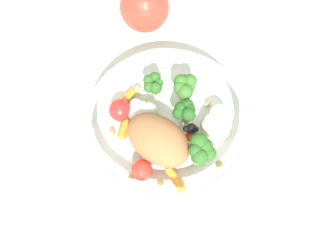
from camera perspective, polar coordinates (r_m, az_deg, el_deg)
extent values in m
plane|color=silver|center=(0.55, 0.99, -0.82)|extent=(2.40, 2.40, 0.00)
cylinder|color=white|center=(0.54, 0.00, -1.02)|extent=(0.21, 0.21, 0.01)
torus|color=white|center=(0.50, 0.00, 0.89)|extent=(0.22, 0.22, 0.01)
ellipsoid|color=#9E663D|center=(0.50, -1.44, -2.03)|extent=(0.10, 0.07, 0.05)
cylinder|color=#7FAD5B|center=(0.53, 2.57, 1.18)|extent=(0.01, 0.01, 0.02)
sphere|color=#23561E|center=(0.51, 1.94, 2.57)|extent=(0.02, 0.02, 0.02)
sphere|color=#23561E|center=(0.51, 2.00, 1.74)|extent=(0.02, 0.02, 0.02)
sphere|color=#23561E|center=(0.51, 3.01, 1.73)|extent=(0.02, 0.02, 0.02)
sphere|color=#23561E|center=(0.51, 3.23, 2.42)|extent=(0.02, 0.02, 0.02)
sphere|color=#23561E|center=(0.51, 2.94, 3.10)|extent=(0.02, 0.02, 0.02)
cylinder|color=#7FAD5B|center=(0.55, 2.41, 4.84)|extent=(0.01, 0.01, 0.02)
sphere|color=#386B28|center=(0.53, 1.90, 6.52)|extent=(0.02, 0.02, 0.02)
sphere|color=#386B28|center=(0.53, 1.77, 5.62)|extent=(0.02, 0.02, 0.02)
sphere|color=#386B28|center=(0.52, 2.49, 5.02)|extent=(0.02, 0.02, 0.02)
sphere|color=#386B28|center=(0.53, 3.22, 5.71)|extent=(0.02, 0.02, 0.02)
sphere|color=#386B28|center=(0.53, 3.28, 6.63)|extent=(0.02, 0.02, 0.02)
sphere|color=#386B28|center=(0.53, 2.33, 6.66)|extent=(0.02, 0.02, 0.02)
cylinder|color=#7FAD5B|center=(0.51, 4.45, -4.48)|extent=(0.02, 0.02, 0.03)
sphere|color=#2D6023|center=(0.49, 4.10, -3.12)|extent=(0.02, 0.02, 0.02)
sphere|color=#2D6023|center=(0.48, 4.07, -3.64)|extent=(0.02, 0.02, 0.02)
sphere|color=#2D6023|center=(0.48, 4.71, -4.48)|extent=(0.02, 0.02, 0.02)
sphere|color=#2D6023|center=(0.49, 5.91, -4.02)|extent=(0.02, 0.02, 0.02)
sphere|color=#2D6023|center=(0.49, 5.38, -3.09)|extent=(0.02, 0.02, 0.02)
sphere|color=#2D6023|center=(0.49, 4.57, -2.30)|extent=(0.02, 0.02, 0.02)
cylinder|color=#8EB766|center=(0.55, -2.00, 5.34)|extent=(0.01, 0.01, 0.02)
sphere|color=#2D6023|center=(0.54, -2.85, 6.70)|extent=(0.02, 0.02, 0.02)
sphere|color=#2D6023|center=(0.54, -2.79, 5.73)|extent=(0.02, 0.02, 0.02)
sphere|color=#2D6023|center=(0.53, -1.79, 5.59)|extent=(0.02, 0.02, 0.02)
sphere|color=#2D6023|center=(0.54, -1.33, 6.31)|extent=(0.01, 0.01, 0.01)
sphere|color=#2D6023|center=(0.54, -1.95, 7.11)|extent=(0.02, 0.02, 0.02)
sphere|color=silver|center=(0.53, 6.33, 0.66)|extent=(0.02, 0.02, 0.02)
sphere|color=silver|center=(0.53, 6.33, -0.08)|extent=(0.03, 0.03, 0.03)
sphere|color=silver|center=(0.53, 7.65, 0.32)|extent=(0.03, 0.03, 0.03)
sphere|color=silver|center=(0.53, 7.41, 1.83)|extent=(0.03, 0.03, 0.03)
sphere|color=silver|center=(0.54, -4.51, 2.21)|extent=(0.03, 0.03, 0.03)
sphere|color=silver|center=(0.54, -4.75, 1.90)|extent=(0.02, 0.02, 0.02)
sphere|color=silver|center=(0.54, -4.30, 1.59)|extent=(0.02, 0.02, 0.02)
sphere|color=silver|center=(0.53, -3.61, 1.37)|extent=(0.02, 0.02, 0.02)
sphere|color=silver|center=(0.53, -2.96, 2.13)|extent=(0.03, 0.03, 0.03)
sphere|color=silver|center=(0.54, -3.63, 2.40)|extent=(0.03, 0.03, 0.03)
sphere|color=silver|center=(0.54, -4.56, 3.40)|extent=(0.02, 0.02, 0.02)
cube|color=yellow|center=(0.53, 3.08, -1.96)|extent=(0.01, 0.02, 0.00)
cylinder|color=red|center=(0.52, 3.14, -1.51)|extent=(0.02, 0.02, 0.02)
sphere|color=black|center=(0.51, 3.23, -0.85)|extent=(0.01, 0.01, 0.01)
sphere|color=black|center=(0.50, 2.60, -0.38)|extent=(0.01, 0.01, 0.01)
sphere|color=black|center=(0.50, 3.91, -0.88)|extent=(0.01, 0.01, 0.01)
cylinder|color=orange|center=(0.55, -6.06, 4.01)|extent=(0.01, 0.03, 0.01)
cylinder|color=orange|center=(0.51, 1.13, -7.90)|extent=(0.04, 0.03, 0.01)
cylinder|color=orange|center=(0.53, -6.48, -0.51)|extent=(0.02, 0.03, 0.01)
sphere|color=red|center=(0.54, -7.01, 2.30)|extent=(0.03, 0.03, 0.03)
sphere|color=red|center=(0.50, -3.87, -6.50)|extent=(0.03, 0.03, 0.03)
sphere|color=#D1B775|center=(0.54, 8.43, -1.08)|extent=(0.01, 0.01, 0.01)
sphere|color=#D1B775|center=(0.55, 5.99, 3.20)|extent=(0.01, 0.01, 0.01)
sphere|color=#D1B775|center=(0.51, -5.39, -7.49)|extent=(0.01, 0.01, 0.01)
sphere|color=tan|center=(0.52, 7.53, -5.58)|extent=(0.01, 0.01, 0.01)
sphere|color=tan|center=(0.54, -8.26, -1.17)|extent=(0.01, 0.01, 0.01)
sphere|color=#D1B775|center=(0.54, 8.45, 1.16)|extent=(0.01, 0.01, 0.01)
sphere|color=tan|center=(0.55, -3.60, 3.54)|extent=(0.01, 0.01, 0.01)
sphere|color=tan|center=(0.56, -4.50, 5.38)|extent=(0.01, 0.01, 0.01)
sphere|color=#D1B775|center=(0.51, -1.10, -8.27)|extent=(0.01, 0.01, 0.01)
sphere|color=tan|center=(0.57, 1.75, 7.22)|extent=(0.01, 0.01, 0.01)
sphere|color=tan|center=(0.54, -1.11, 1.08)|extent=(0.01, 0.01, 0.01)
sphere|color=#BC3828|center=(0.61, -3.45, 16.98)|extent=(0.08, 0.08, 0.08)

